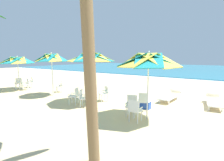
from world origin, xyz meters
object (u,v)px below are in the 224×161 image
at_px(plastic_chair_2, 135,109).
at_px(plastic_chair_7, 26,83).
at_px(plastic_chair_4, 75,95).
at_px(plastic_chair_5, 104,92).
at_px(plastic_chair_0, 132,104).
at_px(beach_umbrella_2, 52,58).
at_px(plastic_chair_1, 143,100).
at_px(sun_lounger_1, 170,96).
at_px(plastic_chair_6, 60,85).
at_px(palm_tree_2, 88,35).
at_px(plastic_chair_9, 31,81).
at_px(cooler_box, 145,104).
at_px(beach_umbrella_3, 17,61).
at_px(beach_umbrella_1, 91,58).
at_px(plastic_chair_8, 18,83).
at_px(plastic_chair_3, 83,97).
at_px(sun_lounger_0, 214,101).
at_px(beach_umbrella_0, 149,61).

height_order(plastic_chair_2, plastic_chair_7, same).
relative_size(plastic_chair_4, plastic_chair_5, 1.00).
relative_size(plastic_chair_0, beach_umbrella_2, 0.32).
height_order(plastic_chair_1, sun_lounger_1, plastic_chair_1).
bearing_deg(plastic_chair_6, plastic_chair_7, -161.63).
height_order(beach_umbrella_2, sun_lounger_1, beach_umbrella_2).
xyz_separation_m(plastic_chair_5, palm_tree_2, (3.18, -4.69, 2.40)).
distance_m(plastic_chair_9, cooler_box, 9.91).
bearing_deg(plastic_chair_4, beach_umbrella_2, 166.87).
height_order(plastic_chair_0, plastic_chair_4, same).
bearing_deg(plastic_chair_5, cooler_box, -0.06).
bearing_deg(plastic_chair_6, beach_umbrella_3, -158.76).
height_order(plastic_chair_5, beach_umbrella_2, beach_umbrella_2).
relative_size(plastic_chair_1, beach_umbrella_1, 0.31).
xyz_separation_m(plastic_chair_8, palm_tree_2, (10.83, -3.76, 2.40)).
bearing_deg(plastic_chair_9, plastic_chair_7, -46.66).
distance_m(beach_umbrella_1, palm_tree_2, 5.36).
bearing_deg(plastic_chair_3, plastic_chair_0, 4.78).
xyz_separation_m(plastic_chair_1, cooler_box, (-0.06, 0.40, -0.30)).
height_order(sun_lounger_0, sun_lounger_1, same).
relative_size(sun_lounger_0, palm_tree_2, 0.49).
bearing_deg(beach_umbrella_3, plastic_chair_1, 4.08).
bearing_deg(plastic_chair_4, plastic_chair_3, -2.92).
bearing_deg(plastic_chair_7, plastic_chair_8, -169.78).
xyz_separation_m(plastic_chair_9, sun_lounger_1, (10.46, 2.28, -0.22)).
height_order(beach_umbrella_1, plastic_chair_3, beach_umbrella_1).
height_order(beach_umbrella_3, plastic_chair_8, beach_umbrella_3).
distance_m(beach_umbrella_2, plastic_chair_7, 3.77).
height_order(beach_umbrella_3, sun_lounger_0, beach_umbrella_3).
relative_size(plastic_chair_9, sun_lounger_0, 0.39).
height_order(plastic_chair_5, cooler_box, plastic_chair_5).
distance_m(beach_umbrella_2, palm_tree_2, 7.76).
bearing_deg(beach_umbrella_0, plastic_chair_2, -113.24).
bearing_deg(beach_umbrella_2, plastic_chair_8, -178.22).
height_order(beach_umbrella_0, beach_umbrella_1, beach_umbrella_1).
xyz_separation_m(beach_umbrella_0, plastic_chair_3, (-3.24, -0.27, -1.82)).
xyz_separation_m(plastic_chair_0, plastic_chair_2, (0.42, -0.53, 0.00)).
distance_m(plastic_chair_3, beach_umbrella_2, 3.88).
bearing_deg(sun_lounger_1, sun_lounger_0, 2.35).
relative_size(beach_umbrella_0, plastic_chair_9, 3.10).
bearing_deg(plastic_chair_4, palm_tree_2, -38.96).
bearing_deg(plastic_chair_5, sun_lounger_1, 36.17).
distance_m(plastic_chair_4, plastic_chair_5, 1.66).
relative_size(plastic_chair_1, beach_umbrella_2, 0.32).
bearing_deg(plastic_chair_4, plastic_chair_2, -5.51).
height_order(plastic_chair_0, palm_tree_2, palm_tree_2).
distance_m(beach_umbrella_1, cooler_box, 3.63).
bearing_deg(cooler_box, beach_umbrella_3, -173.55).
height_order(plastic_chair_1, plastic_chair_2, same).
xyz_separation_m(beach_umbrella_0, plastic_chair_7, (-9.83, 0.41, -1.82)).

